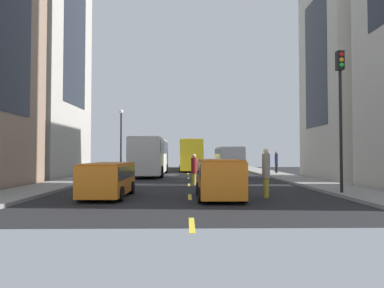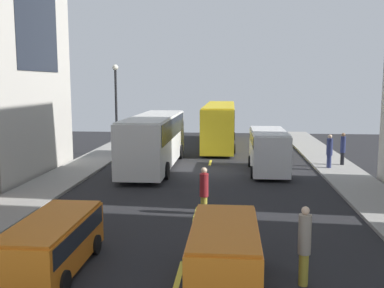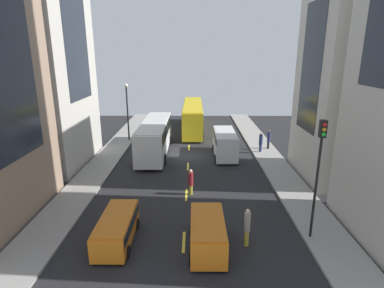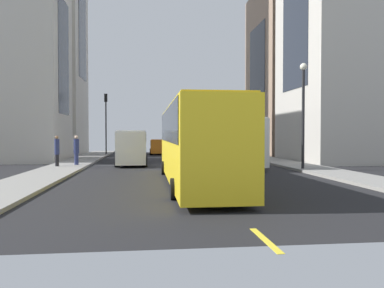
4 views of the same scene
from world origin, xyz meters
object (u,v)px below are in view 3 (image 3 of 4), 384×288
at_px(streetcar_yellow, 193,115).
at_px(delivery_van_white, 225,142).
at_px(pedestrian_crossing_mid, 247,226).
at_px(city_bus_white, 155,135).
at_px(pedestrian_crossing_near, 191,181).
at_px(pedestrian_waiting_curb, 261,141).
at_px(traffic_light_near_corner, 319,160).
at_px(car_orange_1, 117,227).
at_px(pedestrian_walking_far, 269,139).
at_px(car_orange_0, 208,232).

bearing_deg(streetcar_yellow, delivery_van_white, -73.91).
bearing_deg(pedestrian_crossing_mid, city_bus_white, -146.46).
height_order(streetcar_yellow, pedestrian_crossing_near, streetcar_yellow).
xyz_separation_m(pedestrian_crossing_mid, pedestrian_crossing_near, (-3.08, 6.35, -0.13)).
bearing_deg(pedestrian_waiting_curb, traffic_light_near_corner, -90.34).
xyz_separation_m(car_orange_1, pedestrian_crossing_mid, (7.07, -0.30, 0.25)).
bearing_deg(pedestrian_crossing_near, city_bus_white, 23.75).
distance_m(streetcar_yellow, car_orange_1, 26.68).
relative_size(city_bus_white, streetcar_yellow, 0.82).
relative_size(pedestrian_crossing_mid, pedestrian_walking_far, 1.05).
bearing_deg(pedestrian_walking_far, car_orange_1, 158.41).
xyz_separation_m(city_bus_white, pedestrian_crossing_near, (3.80, -9.95, -0.97)).
bearing_deg(delivery_van_white, car_orange_0, -98.68).
bearing_deg(car_orange_0, car_orange_1, 173.04).
xyz_separation_m(delivery_van_white, pedestrian_crossing_mid, (-0.26, -15.29, -0.35)).
bearing_deg(delivery_van_white, pedestrian_waiting_curb, 16.58).
bearing_deg(car_orange_0, pedestrian_crossing_mid, 8.09).
bearing_deg(city_bus_white, car_orange_0, -73.99).
bearing_deg(streetcar_yellow, pedestrian_crossing_mid, -83.55).
bearing_deg(traffic_light_near_corner, car_orange_0, -170.75).
bearing_deg(pedestrian_waiting_curb, pedestrian_walking_far, 47.01).
distance_m(streetcar_yellow, pedestrian_walking_far, 12.28).
distance_m(city_bus_white, streetcar_yellow, 11.04).
relative_size(streetcar_yellow, pedestrian_waiting_curb, 6.61).
xyz_separation_m(car_orange_1, traffic_light_near_corner, (10.77, 0.34, 3.81)).
height_order(car_orange_0, pedestrian_waiting_curb, pedestrian_waiting_curb).
distance_m(streetcar_yellow, traffic_light_near_corner, 26.98).
relative_size(city_bus_white, traffic_light_near_corner, 1.69).
bearing_deg(city_bus_white, car_orange_1, -90.68).
xyz_separation_m(car_orange_0, pedestrian_waiting_curb, (6.23, 16.74, 0.24)).
relative_size(city_bus_white, delivery_van_white, 1.95).
xyz_separation_m(car_orange_0, pedestrian_walking_far, (7.30, 17.85, 0.25)).
bearing_deg(car_orange_0, traffic_light_near_corner, 9.25).
xyz_separation_m(delivery_van_white, car_orange_1, (-7.33, -14.99, -0.60)).
distance_m(car_orange_0, pedestrian_walking_far, 19.29).
relative_size(city_bus_white, pedestrian_crossing_near, 5.74).
height_order(city_bus_white, pedestrian_waiting_curb, city_bus_white).
bearing_deg(delivery_van_white, pedestrian_crossing_mid, -90.98).
bearing_deg(streetcar_yellow, pedestrian_crossing_near, -90.18).
height_order(car_orange_0, pedestrian_crossing_near, pedestrian_crossing_near).
height_order(pedestrian_crossing_mid, pedestrian_crossing_near, pedestrian_crossing_mid).
height_order(delivery_van_white, pedestrian_walking_far, delivery_van_white).
height_order(car_orange_1, pedestrian_crossing_mid, pedestrian_crossing_mid).
relative_size(car_orange_0, pedestrian_crossing_near, 2.10).
distance_m(car_orange_1, pedestrian_crossing_mid, 7.08).
height_order(pedestrian_walking_far, pedestrian_waiting_curb, pedestrian_waiting_curb).
height_order(pedestrian_crossing_mid, pedestrian_waiting_curb, pedestrian_waiting_curb).
bearing_deg(pedestrian_walking_far, pedestrian_crossing_mid, 177.36).
relative_size(delivery_van_white, car_orange_0, 1.40).
xyz_separation_m(streetcar_yellow, traffic_light_near_corner, (6.71, -26.00, 2.59)).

